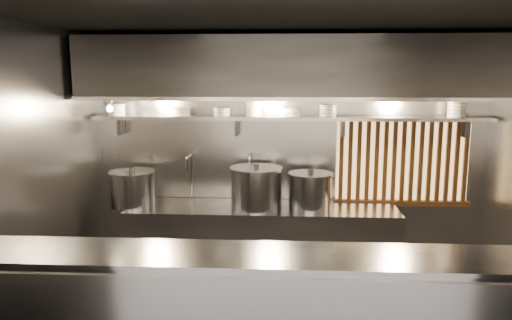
# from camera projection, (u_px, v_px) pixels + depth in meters

# --- Properties ---
(ceiling) EXTENTS (4.50, 4.50, 0.00)m
(ceiling) POSITION_uv_depth(u_px,v_px,m) (292.00, 21.00, 4.12)
(ceiling) COLOR black
(ceiling) RESTS_ON wall_back
(wall_back) EXTENTS (4.50, 0.00, 4.50)m
(wall_back) POSITION_uv_depth(u_px,v_px,m) (289.00, 158.00, 5.83)
(wall_back) COLOR gray
(wall_back) RESTS_ON floor
(wall_left) EXTENTS (0.00, 3.00, 3.00)m
(wall_left) POSITION_uv_depth(u_px,v_px,m) (40.00, 183.00, 4.48)
(wall_left) COLOR gray
(wall_left) RESTS_ON floor
(cooking_bench) EXTENTS (3.00, 0.70, 0.90)m
(cooking_bench) POSITION_uv_depth(u_px,v_px,m) (262.00, 245.00, 5.65)
(cooking_bench) COLOR #9C9CA2
(cooking_bench) RESTS_ON floor
(bowl_shelf) EXTENTS (4.40, 0.34, 0.04)m
(bowl_shelf) POSITION_uv_depth(u_px,v_px,m) (290.00, 118.00, 5.57)
(bowl_shelf) COLOR #9C9CA2
(bowl_shelf) RESTS_ON wall_back
(exhaust_hood) EXTENTS (4.40, 0.81, 0.65)m
(exhaust_hood) POSITION_uv_depth(u_px,v_px,m) (290.00, 68.00, 5.26)
(exhaust_hood) COLOR #2D2D30
(exhaust_hood) RESTS_ON ceiling
(wood_screen) EXTENTS (1.56, 0.09, 1.04)m
(wood_screen) POSITION_uv_depth(u_px,v_px,m) (403.00, 161.00, 5.71)
(wood_screen) COLOR #EEB96B
(wood_screen) RESTS_ON wall_back
(faucet_left) EXTENTS (0.04, 0.30, 0.50)m
(faucet_left) POSITION_uv_depth(u_px,v_px,m) (190.00, 166.00, 5.78)
(faucet_left) COLOR silver
(faucet_left) RESTS_ON wall_back
(faucet_right) EXTENTS (0.04, 0.30, 0.50)m
(faucet_right) POSITION_uv_depth(u_px,v_px,m) (250.00, 167.00, 5.74)
(faucet_right) COLOR silver
(faucet_right) RESTS_ON wall_back
(heat_lamp) EXTENTS (0.25, 0.35, 0.20)m
(heat_lamp) POSITION_uv_depth(u_px,v_px,m) (108.00, 103.00, 5.19)
(heat_lamp) COLOR #9C9CA2
(heat_lamp) RESTS_ON exhaust_hood
(pendant_bulb) EXTENTS (0.09, 0.09, 0.19)m
(pendant_bulb) POSITION_uv_depth(u_px,v_px,m) (281.00, 111.00, 5.45)
(pendant_bulb) COLOR #2D2D30
(pendant_bulb) RESTS_ON exhaust_hood
(stock_pot_left) EXTENTS (0.56, 0.56, 0.44)m
(stock_pot_left) POSITION_uv_depth(u_px,v_px,m) (133.00, 188.00, 5.58)
(stock_pot_left) COLOR #9C9CA2
(stock_pot_left) RESTS_ON cooking_bench
(stock_pot_mid) EXTENTS (0.60, 0.60, 0.50)m
(stock_pot_mid) POSITION_uv_depth(u_px,v_px,m) (256.00, 187.00, 5.50)
(stock_pot_mid) COLOR #9C9CA2
(stock_pot_mid) RESTS_ON cooking_bench
(stock_pot_right) EXTENTS (0.53, 0.53, 0.44)m
(stock_pot_right) POSITION_uv_depth(u_px,v_px,m) (310.00, 190.00, 5.48)
(stock_pot_right) COLOR #9C9CA2
(stock_pot_right) RESTS_ON cooking_bench
(bowl_stack_0) EXTENTS (0.20, 0.20, 0.13)m
(bowl_stack_0) POSITION_uv_depth(u_px,v_px,m) (117.00, 110.00, 5.67)
(bowl_stack_0) COLOR silver
(bowl_stack_0) RESTS_ON bowl_shelf
(bowl_stack_1) EXTENTS (0.25, 0.25, 0.09)m
(bowl_stack_1) POSITION_uv_depth(u_px,v_px,m) (180.00, 112.00, 5.63)
(bowl_stack_1) COLOR silver
(bowl_stack_1) RESTS_ON bowl_shelf
(bowl_stack_2) EXTENTS (0.20, 0.20, 0.09)m
(bowl_stack_2) POSITION_uv_depth(u_px,v_px,m) (222.00, 112.00, 5.60)
(bowl_stack_2) COLOR silver
(bowl_stack_2) RESTS_ON bowl_shelf
(bowl_stack_3) EXTENTS (0.20, 0.20, 0.17)m
(bowl_stack_3) POSITION_uv_depth(u_px,v_px,m) (253.00, 108.00, 5.58)
(bowl_stack_3) COLOR silver
(bowl_stack_3) RESTS_ON bowl_shelf
(bowl_stack_4) EXTENTS (0.22, 0.22, 0.09)m
(bowl_stack_4) POSITION_uv_depth(u_px,v_px,m) (292.00, 112.00, 5.56)
(bowl_stack_4) COLOR silver
(bowl_stack_4) RESTS_ON bowl_shelf
(bowl_stack_5) EXTENTS (0.20, 0.20, 0.13)m
(bowl_stack_5) POSITION_uv_depth(u_px,v_px,m) (328.00, 110.00, 5.53)
(bowl_stack_5) COLOR silver
(bowl_stack_5) RESTS_ON bowl_shelf
(bowl_stack_6) EXTENTS (0.21, 0.21, 0.17)m
(bowl_stack_6) POSITION_uv_depth(u_px,v_px,m) (457.00, 109.00, 5.45)
(bowl_stack_6) COLOR silver
(bowl_stack_6) RESTS_ON bowl_shelf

